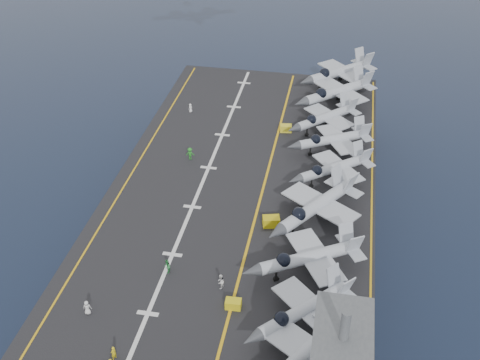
# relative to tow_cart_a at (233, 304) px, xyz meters

# --- Properties ---
(ground) EXTENTS (500.00, 500.00, 0.00)m
(ground) POSITION_rel_tow_cart_a_xyz_m (-3.23, 17.29, -10.94)
(ground) COLOR #142135
(ground) RESTS_ON ground
(hull) EXTENTS (36.00, 90.00, 10.00)m
(hull) POSITION_rel_tow_cart_a_xyz_m (-3.23, 17.29, -5.94)
(hull) COLOR #56595E
(hull) RESTS_ON ground
(flight_deck) EXTENTS (38.00, 92.00, 0.40)m
(flight_deck) POSITION_rel_tow_cart_a_xyz_m (-3.23, 17.29, -0.74)
(flight_deck) COLOR black
(flight_deck) RESTS_ON hull
(foul_line) EXTENTS (0.35, 90.00, 0.02)m
(foul_line) POSITION_rel_tow_cart_a_xyz_m (-0.23, 17.29, -0.52)
(foul_line) COLOR gold
(foul_line) RESTS_ON flight_deck
(landing_centerline) EXTENTS (0.50, 90.00, 0.02)m
(landing_centerline) POSITION_rel_tow_cart_a_xyz_m (-9.23, 17.29, -0.52)
(landing_centerline) COLOR silver
(landing_centerline) RESTS_ON flight_deck
(deck_edge_port) EXTENTS (0.25, 90.00, 0.02)m
(deck_edge_port) POSITION_rel_tow_cart_a_xyz_m (-20.23, 17.29, -0.52)
(deck_edge_port) COLOR gold
(deck_edge_port) RESTS_ON flight_deck
(deck_edge_stbd) EXTENTS (0.25, 90.00, 0.02)m
(deck_edge_stbd) POSITION_rel_tow_cart_a_xyz_m (15.27, 17.29, -0.52)
(deck_edge_stbd) COLOR gold
(deck_edge_stbd) RESTS_ON flight_deck
(fighter_jet_1) EXTENTS (16.52, 17.98, 5.19)m
(fighter_jet_1) POSITION_rel_tow_cart_a_xyz_m (8.47, -7.28, 2.06)
(fighter_jet_1) COLOR gray
(fighter_jet_1) RESTS_ON flight_deck
(fighter_jet_2) EXTENTS (16.57, 16.67, 4.90)m
(fighter_jet_2) POSITION_rel_tow_cart_a_xyz_m (7.97, -1.07, 1.91)
(fighter_jet_2) COLOR #99A0A9
(fighter_jet_2) RESTS_ON flight_deck
(fighter_jet_3) EXTENTS (17.85, 16.06, 5.17)m
(fighter_jet_3) POSITION_rel_tow_cart_a_xyz_m (7.73, 7.23, 2.05)
(fighter_jet_3) COLOR #8E969C
(fighter_jet_3) RESTS_ON flight_deck
(fighter_jet_4) EXTENTS (17.94, 19.30, 5.58)m
(fighter_jet_4) POSITION_rel_tow_cart_a_xyz_m (7.75, 17.15, 2.25)
(fighter_jet_4) COLOR gray
(fighter_jet_4) RESTS_ON flight_deck
(fighter_jet_5) EXTENTS (16.27, 15.53, 4.72)m
(fighter_jet_5) POSITION_rel_tow_cart_a_xyz_m (9.54, 27.35, 1.82)
(fighter_jet_5) COLOR #99A0A8
(fighter_jet_5) RESTS_ON flight_deck
(fighter_jet_6) EXTENTS (16.43, 14.67, 4.76)m
(fighter_jet_6) POSITION_rel_tow_cart_a_xyz_m (8.94, 35.52, 1.84)
(fighter_jet_6) COLOR gray
(fighter_jet_6) RESTS_ON flight_deck
(fighter_jet_7) EXTENTS (16.44, 16.47, 4.85)m
(fighter_jet_7) POSITION_rel_tow_cart_a_xyz_m (7.27, 42.29, 1.89)
(fighter_jet_7) COLOR #97A0A8
(fighter_jet_7) RESTS_ON flight_deck
(fighter_jet_8) EXTENTS (19.39, 19.09, 5.67)m
(fighter_jet_8) POSITION_rel_tow_cart_a_xyz_m (8.64, 51.40, 2.30)
(fighter_jet_8) COLOR gray
(fighter_jet_8) RESTS_ON flight_deck
(tow_cart_a) EXTENTS (1.84, 1.24, 1.07)m
(tow_cart_a) POSITION_rel_tow_cart_a_xyz_m (0.00, 0.00, 0.00)
(tow_cart_a) COLOR gold
(tow_cart_a) RESTS_ON flight_deck
(tow_cart_b) EXTENTS (2.52, 1.95, 1.34)m
(tow_cart_b) POSITION_rel_tow_cart_a_xyz_m (2.10, 15.32, 0.13)
(tow_cart_b) COLOR gold
(tow_cart_b) RESTS_ON flight_deck
(tow_cart_c) EXTENTS (2.05, 1.48, 1.14)m
(tow_cart_c) POSITION_rel_tow_cart_a_xyz_m (0.96, 40.48, 0.03)
(tow_cart_c) COLOR yellow
(tow_cart_c) RESTS_ON flight_deck
(crew_0) EXTENTS (1.23, 0.95, 1.83)m
(crew_0) POSITION_rel_tow_cart_a_xyz_m (-15.80, -3.90, 0.38)
(crew_0) COLOR silver
(crew_0) RESTS_ON flight_deck
(crew_1) EXTENTS (1.08, 1.25, 1.75)m
(crew_1) POSITION_rel_tow_cart_a_xyz_m (-10.72, -9.26, 0.34)
(crew_1) COLOR gold
(crew_1) RESTS_ON flight_deck
(crew_2) EXTENTS (0.77, 1.13, 1.87)m
(crew_2) POSITION_rel_tow_cart_a_xyz_m (-8.93, 4.14, 0.40)
(crew_2) COLOR green
(crew_2) RESTS_ON flight_deck
(crew_3) EXTENTS (1.28, 0.92, 2.02)m
(crew_3) POSITION_rel_tow_cart_a_xyz_m (-12.57, 29.14, 0.47)
(crew_3) COLOR #1F8420
(crew_3) RESTS_ON flight_deck
(crew_5) EXTENTS (1.08, 1.17, 1.62)m
(crew_5) POSITION_rel_tow_cart_a_xyz_m (-16.38, 44.05, 0.27)
(crew_5) COLOR white
(crew_5) RESTS_ON flight_deck
(crew_7) EXTENTS (1.07, 1.35, 1.99)m
(crew_7) POSITION_rel_tow_cart_a_xyz_m (-2.06, 2.76, 0.46)
(crew_7) COLOR white
(crew_7) RESTS_ON flight_deck
(fighter_jet_9) EXTENTS (19.39, 19.09, 5.67)m
(fighter_jet_9) POSITION_rel_tow_cart_a_xyz_m (8.64, 59.90, 2.30)
(fighter_jet_9) COLOR gray
(fighter_jet_9) RESTS_ON flight_deck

